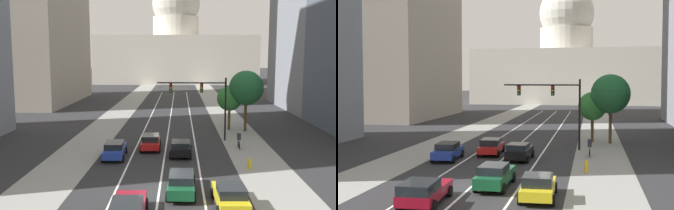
{
  "view_description": "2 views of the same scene",
  "coord_description": "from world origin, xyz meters",
  "views": [
    {
      "loc": [
        1.38,
        -24.49,
        9.28
      ],
      "look_at": [
        0.36,
        8.36,
        4.93
      ],
      "focal_mm": 40.91,
      "sensor_mm": 36.0,
      "label": 1
    },
    {
      "loc": [
        7.42,
        -27.1,
        6.78
      ],
      "look_at": [
        -0.03,
        11.88,
        4.54
      ],
      "focal_mm": 48.16,
      "sensor_mm": 36.0,
      "label": 2
    }
  ],
  "objects": [
    {
      "name": "traffic_signal_mast",
      "position": [
        3.99,
        16.35,
        4.85
      ],
      "size": [
        7.44,
        0.39,
        6.82
      ],
      "color": "black",
      "rests_on": "ground"
    },
    {
      "name": "car_green",
      "position": [
        1.49,
        0.25,
        0.79
      ],
      "size": [
        1.99,
        4.8,
        1.52
      ],
      "rotation": [
        0.0,
        0.0,
        1.55
      ],
      "color": "#14512D",
      "rests_on": "ground"
    },
    {
      "name": "lane_stripe_left",
      "position": [
        -2.99,
        25.0,
        0.01
      ],
      "size": [
        0.16,
        90.0,
        0.01
      ],
      "primitive_type": "cube",
      "color": "white",
      "rests_on": "ground"
    },
    {
      "name": "capitol_building",
      "position": [
        0.0,
        105.15,
        11.01
      ],
      "size": [
        51.06,
        26.6,
        35.04
      ],
      "color": "beige",
      "rests_on": "ground"
    },
    {
      "name": "cyclist",
      "position": [
        7.28,
        12.93,
        0.85
      ],
      "size": [
        0.37,
        1.7,
        1.72
      ],
      "rotation": [
        0.0,
        0.0,
        1.53
      ],
      "color": "black",
      "rests_on": "ground"
    },
    {
      "name": "car_red",
      "position": [
        -1.49,
        12.39,
        0.76
      ],
      "size": [
        2.14,
        4.49,
        1.46
      ],
      "rotation": [
        0.0,
        0.0,
        1.62
      ],
      "color": "red",
      "rests_on": "ground"
    },
    {
      "name": "car_black",
      "position": [
        1.49,
        9.95,
        0.78
      ],
      "size": [
        2.07,
        4.22,
        1.49
      ],
      "rotation": [
        0.0,
        0.0,
        1.54
      ],
      "color": "black",
      "rests_on": "ground"
    },
    {
      "name": "sidewalk_left",
      "position": [
        -8.26,
        35.0,
        0.01
      ],
      "size": [
        4.56,
        130.0,
        0.01
      ],
      "primitive_type": "cube",
      "color": "gray",
      "rests_on": "ground"
    },
    {
      "name": "sidewalk_right",
      "position": [
        8.26,
        35.0,
        0.01
      ],
      "size": [
        4.56,
        130.0,
        0.01
      ],
      "primitive_type": "cube",
      "color": "gray",
      "rests_on": "ground"
    },
    {
      "name": "car_yellow",
      "position": [
        4.49,
        -2.01,
        0.75
      ],
      "size": [
        2.11,
        4.34,
        1.47
      ],
      "rotation": [
        0.0,
        0.0,
        1.6
      ],
      "color": "yellow",
      "rests_on": "ground"
    },
    {
      "name": "street_tree_mid_right",
      "position": [
        9.37,
        21.66,
        5.26
      ],
      "size": [
        4.16,
        4.16,
        7.36
      ],
      "color": "#51381E",
      "rests_on": "ground"
    },
    {
      "name": "car_blue",
      "position": [
        -4.49,
        9.03,
        0.77
      ],
      "size": [
        2.14,
        4.46,
        1.47
      ],
      "rotation": [
        0.0,
        0.0,
        1.62
      ],
      "color": "#1E389E",
      "rests_on": "ground"
    },
    {
      "name": "lane_stripe_center",
      "position": [
        0.0,
        25.0,
        0.01
      ],
      "size": [
        0.16,
        90.0,
        0.01
      ],
      "primitive_type": "cube",
      "color": "white",
      "rests_on": "ground"
    },
    {
      "name": "car_crimson",
      "position": [
        -1.48,
        -4.27,
        0.76
      ],
      "size": [
        2.27,
        4.67,
        1.43
      ],
      "rotation": [
        0.0,
        0.0,
        1.62
      ],
      "color": "maroon",
      "rests_on": "ground"
    },
    {
      "name": "fire_hydrant",
      "position": [
        7.07,
        5.91,
        0.46
      ],
      "size": [
        0.26,
        0.35,
        0.91
      ],
      "color": "yellow",
      "rests_on": "ground"
    },
    {
      "name": "lane_stripe_right",
      "position": [
        2.99,
        25.0,
        0.01
      ],
      "size": [
        0.16,
        90.0,
        0.01
      ],
      "primitive_type": "cube",
      "color": "white",
      "rests_on": "ground"
    },
    {
      "name": "street_tree_near_right",
      "position": [
        7.5,
        22.48,
        3.88
      ],
      "size": [
        3.09,
        3.09,
        5.45
      ],
      "color": "#51381E",
      "rests_on": "ground"
    },
    {
      "name": "ground_plane",
      "position": [
        0.0,
        40.0,
        0.0
      ],
      "size": [
        400.0,
        400.0,
        0.0
      ],
      "primitive_type": "plane",
      "color": "#2B2B2D"
    }
  ]
}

